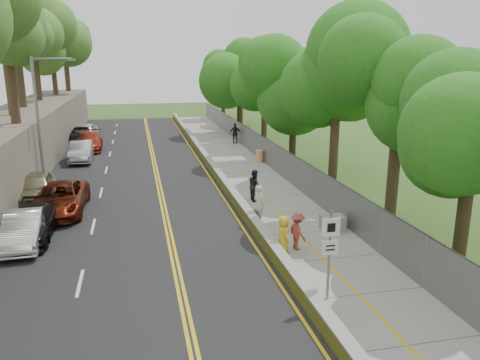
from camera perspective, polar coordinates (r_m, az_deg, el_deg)
name	(u,v)px	position (r m, az deg, el deg)	size (l,w,h in m)	color
ground	(272,265)	(18.70, 3.91, -10.33)	(140.00, 140.00, 0.00)	#33511E
road	(132,179)	(32.21, -13.07, 0.12)	(11.20, 66.00, 0.04)	black
sidewalk	(247,173)	(33.06, 0.82, 0.88)	(4.20, 66.00, 0.05)	gray
jersey_barrier	(215,171)	(32.55, -3.12, 1.14)	(0.42, 66.00, 0.60)	#CBD031
chainlink_fence	(275,158)	(33.38, 4.34, 2.69)	(0.04, 66.00, 2.00)	slate
trees_fenceside	(310,71)	(33.44, 8.50, 12.97)	(7.00, 66.00, 14.00)	#318120
streetlight	(41,114)	(30.91, -23.06, 7.46)	(2.52, 0.22, 8.00)	gray
signpost	(330,246)	(15.66, 10.91, -7.86)	(0.62, 0.09, 3.10)	gray
construction_barrel	(259,156)	(36.30, 2.39, 2.92)	(0.57, 0.57, 0.94)	#EC5800
concrete_block	(332,223)	(22.41, 11.19, -5.15)	(1.07, 0.80, 0.71)	slate
car_1	(24,229)	(22.28, -24.88, -5.46)	(1.50, 4.30, 1.42)	silver
car_2	(60,199)	(26.09, -21.11, -2.13)	(2.52, 5.47, 1.52)	#661C0C
car_3	(31,224)	(22.90, -24.09, -4.91)	(1.93, 4.74, 1.38)	black
car_4	(35,188)	(28.49, -23.68, -0.88)	(1.96, 4.88, 1.66)	gray
car_5	(81,151)	(38.71, -18.80, 3.32)	(1.63, 4.67, 1.54)	#A1A2A9
car_6	(82,134)	(47.77, -18.72, 5.29)	(2.38, 5.17, 1.44)	black
car_7	(89,141)	(43.26, -17.89, 4.51)	(2.14, 5.27, 1.53)	maroon
car_8	(85,132)	(48.49, -18.34, 5.58)	(1.95, 4.86, 1.65)	white
painter_0	(283,235)	(19.46, 5.25, -6.63)	(0.78, 0.51, 1.59)	gold
painter_1	(259,204)	(22.88, 2.34, -2.92)	(0.69, 0.45, 1.88)	silver
painter_2	(255,185)	(26.40, 1.81, -0.64)	(0.86, 0.67, 1.77)	black
painter_3	(297,231)	(19.84, 7.02, -6.22)	(1.05, 0.60, 1.62)	#A04033
person_far	(235,133)	(44.34, -0.58, 5.71)	(1.12, 0.47, 1.91)	black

